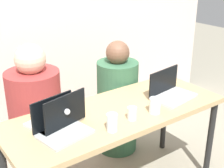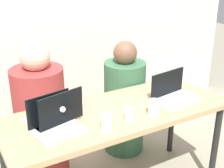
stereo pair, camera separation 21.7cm
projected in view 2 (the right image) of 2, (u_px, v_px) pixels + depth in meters
back_wall at (51, 21)px, 3.05m from camera, size 4.50×0.10×2.32m
desk at (116, 120)px, 2.22m from camera, size 1.62×0.63×0.74m
person_on_left at (41, 120)px, 2.52m from camera, size 0.48×0.48×1.18m
person_on_right at (124, 104)px, 2.90m from camera, size 0.41×0.41×1.08m
laptop_back_left at (55, 115)px, 2.03m from camera, size 0.37×0.31×0.23m
laptop_front_right at (174, 94)px, 2.35m from camera, size 0.36×0.26×0.21m
laptop_front_left at (55, 123)px, 1.93m from camera, size 0.34×0.28×0.22m
water_glass_center at (128, 115)px, 2.05m from camera, size 0.06×0.06×0.09m
water_glass_right at (154, 108)px, 2.12m from camera, size 0.08×0.08×0.11m
water_glass_left at (106, 123)px, 1.93m from camera, size 0.07×0.07×0.11m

